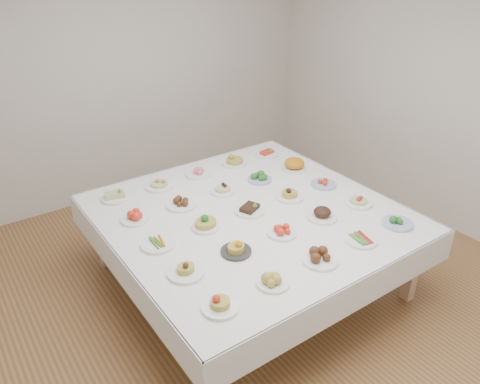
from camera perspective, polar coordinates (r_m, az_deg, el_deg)
room_envelope at (r=3.49m, az=1.13°, el=11.70°), size 5.02×5.02×2.81m
display_table at (r=4.10m, az=1.20°, el=-3.17°), size 2.40×2.40×0.75m
dish_0 at (r=3.05m, az=-2.45°, el=-13.14°), size 0.24×0.24×0.13m
dish_1 at (r=3.24m, az=4.02°, el=-10.41°), size 0.23×0.23×0.11m
dish_2 at (r=3.49m, az=9.78°, el=-7.58°), size 0.27×0.27×0.12m
dish_3 at (r=3.79m, az=14.55°, el=-5.57°), size 0.24×0.24×0.06m
dish_4 at (r=4.08m, az=18.69°, el=-3.32°), size 0.25×0.25×0.10m
dish_5 at (r=3.34m, az=-6.65°, el=-9.07°), size 0.26×0.26×0.13m
dish_6 at (r=3.53m, az=-0.49°, el=-6.70°), size 0.23×0.23×0.12m
dish_7 at (r=3.76m, az=5.13°, el=-4.55°), size 0.24×0.24×0.10m
dish_8 at (r=4.01m, az=10.00°, el=-2.43°), size 0.26×0.26×0.13m
dish_9 at (r=4.29m, az=14.25°, el=-0.82°), size 0.24×0.24×0.12m
dish_10 at (r=3.68m, az=-9.96°, el=-6.10°), size 0.27×0.27×0.06m
dish_11 at (r=3.82m, az=-4.23°, el=-3.49°), size 0.23×0.23×0.15m
dish_12 at (r=4.04m, az=1.18°, el=-1.83°), size 0.26×0.26×0.12m
dish_13 at (r=4.28m, az=6.08°, el=-0.12°), size 0.25×0.25×0.12m
dish_14 at (r=4.56m, az=10.18°, el=1.22°), size 0.24×0.24×0.09m
dish_15 at (r=4.03m, az=-12.73°, el=-2.81°), size 0.24×0.24×0.10m
dish_16 at (r=4.16m, az=-7.18°, el=-1.13°), size 0.27×0.27×0.11m
dish_17 at (r=4.36m, az=-2.14°, el=0.59°), size 0.23×0.23×0.12m
dish_18 at (r=4.58m, az=2.43°, el=1.93°), size 0.23×0.23×0.11m
dish_19 at (r=4.83m, az=6.66°, el=3.58°), size 0.25×0.25×0.16m
dish_20 at (r=4.39m, az=-15.01°, el=-0.29°), size 0.25×0.25×0.11m
dish_21 at (r=4.51m, az=-9.85°, el=1.35°), size 0.27×0.27×0.14m
dish_22 at (r=4.71m, az=-5.08°, el=2.51°), size 0.26×0.26×0.10m
dish_23 at (r=4.91m, az=-0.67°, el=4.16°), size 0.26×0.26×0.16m
dish_24 at (r=5.15m, az=3.29°, el=4.92°), size 0.25×0.25×0.11m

